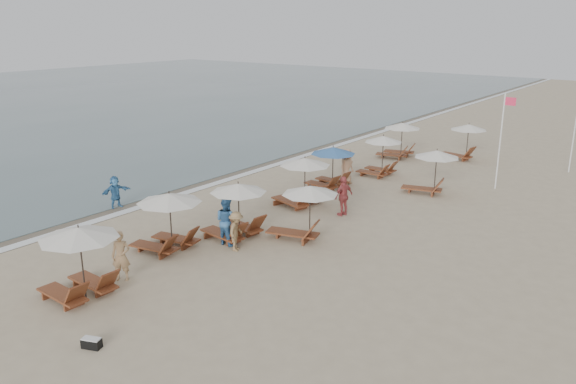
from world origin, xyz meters
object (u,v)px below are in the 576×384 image
Objects in this scene: waterline_walker at (115,192)px; inland_station_0 at (302,208)px; inland_station_1 at (430,167)px; lounger_station_1 at (167,220)px; inland_station_2 at (463,138)px; flag_pole_near at (501,137)px; duffel_bag at (92,343)px; lounger_station_4 at (330,166)px; lounger_station_0 at (78,261)px; lounger_station_5 at (379,155)px; beachgoer_mid_a at (226,221)px; beachgoer_far_b at (346,166)px; lounger_station_6 at (398,140)px; lounger_station_3 at (300,182)px; beachgoer_mid_b at (236,231)px; beachgoer_far_a at (344,196)px; lounger_station_2 at (234,211)px; beachgoer_near at (121,256)px.

inland_station_0 is at bearing -68.27° from waterline_walker.
lounger_station_1 is at bearing -110.54° from inland_station_1.
flag_pole_near reaches higher than inland_station_2.
lounger_station_1 is at bearing 121.28° from duffel_bag.
inland_station_1 is at bearing 24.95° from lounger_station_4.
lounger_station_0 is 4.66× the size of duffel_bag.
beachgoer_mid_a is (0.22, -12.73, -0.22)m from lounger_station_5.
beachgoer_far_b is (-4.28, -0.97, -0.40)m from inland_station_1.
beachgoer_far_b reaches higher than duffel_bag.
beachgoer_mid_a is at bearing 52.99° from lounger_station_1.
lounger_station_4 is 9.06m from beachgoer_mid_a.
flag_pole_near reaches higher than inland_station_1.
lounger_station_1 is at bearing -89.87° from lounger_station_6.
lounger_station_3 is 13.71m from duffel_bag.
beachgoer_far_b is (-0.21, 16.23, -0.29)m from lounger_station_0.
beachgoer_far_a reaches higher than beachgoer_mid_b.
inland_station_0 is (3.45, -15.29, 0.17)m from lounger_station_6.
lounger_station_4 is at bearing 95.92° from lounger_station_2.
flag_pole_near is (6.50, 20.14, 1.48)m from lounger_station_0.
beachgoer_mid_b reaches higher than waterline_walker.
flag_pole_near reaches higher than beachgoer_far_b.
lounger_station_0 is at bearing -88.01° from lounger_station_6.
lounger_station_0 reaches higher than duffel_bag.
inland_station_1 is 4.80× the size of duffel_bag.
lounger_station_2 is at bearing -68.68° from beachgoer_mid_a.
waterline_walker is at bearing 140.18° from duffel_bag.
lounger_station_6 is at bearing -152.13° from beachgoer_far_a.
lounger_station_2 is at bearing -86.05° from lounger_station_6.
duffel_bag is at bearing 14.21° from beachgoer_far_a.
lounger_station_4 is at bearing 88.67° from lounger_station_1.
lounger_station_5 is at bearing 76.69° from lounger_station_4.
waterline_walker is at bearing -119.24° from lounger_station_5.
inland_station_0 is 17.21m from inland_station_2.
inland_station_2 is at bearing 126.07° from flag_pole_near.
lounger_station_1 is 2.26m from beachgoer_mid_a.
lounger_station_3 is 6.99m from lounger_station_5.
inland_station_0 is 3.54m from beachgoer_far_a.
beachgoer_far_b is (0.60, -7.28, -0.19)m from lounger_station_6.
lounger_station_6 is at bearing 127.74° from inland_station_1.
beachgoer_far_a is 3.15× the size of duffel_bag.
flag_pole_near is at bearing 166.59° from beachgoer_far_a.
duffel_bag is (2.78, -3.13, -0.72)m from beachgoer_near.
beachgoer_far_b reaches higher than beachgoer_mid_b.
inland_station_1 is 1.81× the size of waterline_walker.
lounger_station_5 reaches higher than beachgoer_mid_a.
lounger_station_3 is at bearing 90.22° from lounger_station_0.
beachgoer_far_b is (-0.55, 9.44, -0.14)m from lounger_station_2.
lounger_station_5 is (0.03, 12.02, 0.07)m from lounger_station_2.
inland_station_1 is at bearing 76.68° from lounger_station_0.
duffel_bag is (3.54, -5.83, -1.06)m from lounger_station_1.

